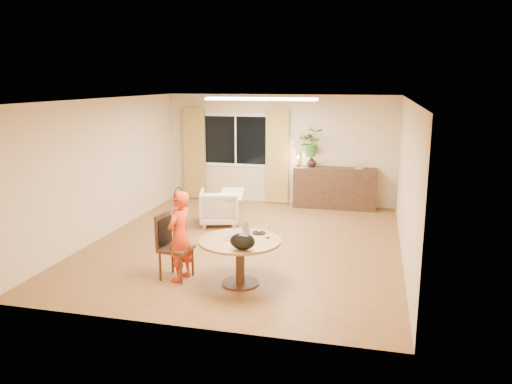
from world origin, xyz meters
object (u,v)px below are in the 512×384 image
dining_table (240,249)px  armchair (220,207)px  dining_chair (176,247)px  child (180,236)px  sideboard (335,188)px

dining_table → armchair: size_ratio=1.50×
dining_chair → armchair: bearing=102.8°
dining_chair → child: (0.08, -0.02, 0.18)m
dining_table → sideboard: bearing=78.8°
dining_chair → child: child is taller
sideboard → armchair: bearing=-138.9°
child → dining_chair: bearing=-93.3°
sideboard → dining_table: bearing=-101.2°
dining_chair → sideboard: 5.23m
dining_table → child: 0.92m
dining_chair → child: bearing=-8.2°
child → sideboard: child is taller
child → sideboard: (1.87, 4.87, -0.20)m
armchair → dining_chair: bearing=79.6°
dining_table → dining_chair: size_ratio=1.20×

